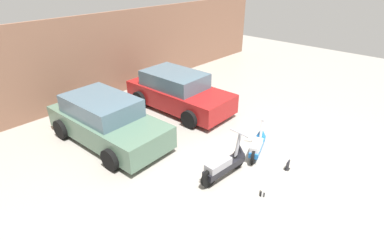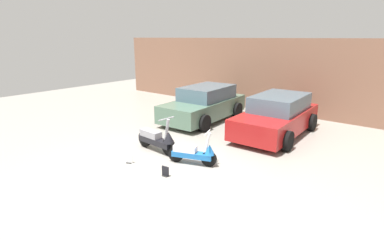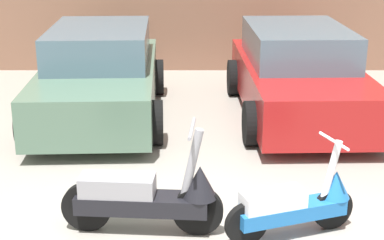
{
  "view_description": "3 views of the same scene",
  "coord_description": "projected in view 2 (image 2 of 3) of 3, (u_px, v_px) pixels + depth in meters",
  "views": [
    {
      "loc": [
        -6.25,
        -2.89,
        4.91
      ],
      "look_at": [
        -0.72,
        2.2,
        0.99
      ],
      "focal_mm": 28.0,
      "sensor_mm": 36.0,
      "label": 1
    },
    {
      "loc": [
        5.08,
        -5.28,
        3.36
      ],
      "look_at": [
        -0.81,
        2.1,
        0.72
      ],
      "focal_mm": 28.0,
      "sensor_mm": 36.0,
      "label": 2
    },
    {
      "loc": [
        -0.6,
        -4.52,
        2.94
      ],
      "look_at": [
        -0.63,
        2.18,
        0.69
      ],
      "focal_mm": 55.0,
      "sensor_mm": 36.0,
      "label": 3
    }
  ],
  "objects": [
    {
      "name": "car_rear_left",
      "position": [
        205.0,
        104.0,
        12.37
      ],
      "size": [
        2.13,
        4.18,
        1.39
      ],
      "rotation": [
        0.0,
        0.0,
        -1.53
      ],
      "color": "#51705B",
      "rests_on": "ground_plane"
    },
    {
      "name": "scooter_front_left",
      "position": [
        157.0,
        139.0,
        8.97
      ],
      "size": [
        1.62,
        0.58,
        1.13
      ],
      "rotation": [
        0.0,
        0.0,
        -0.08
      ],
      "color": "black",
      "rests_on": "ground_plane"
    },
    {
      "name": "placard_near_left_scooter",
      "position": [
        129.0,
        159.0,
        8.22
      ],
      "size": [
        0.2,
        0.17,
        0.26
      ],
      "rotation": [
        0.0,
        0.0,
        0.4
      ],
      "color": "black",
      "rests_on": "ground_plane"
    },
    {
      "name": "scooter_front_right",
      "position": [
        194.0,
        152.0,
        8.08
      ],
      "size": [
        1.32,
        0.69,
        0.96
      ],
      "rotation": [
        0.0,
        0.0,
        0.34
      ],
      "color": "black",
      "rests_on": "ground_plane"
    },
    {
      "name": "wall_back",
      "position": [
        284.0,
        77.0,
        13.2
      ],
      "size": [
        19.6,
        0.12,
        3.3
      ],
      "primitive_type": "cube",
      "color": "#845B47",
      "rests_on": "ground_plane"
    },
    {
      "name": "placard_near_right_scooter",
      "position": [
        165.0,
        172.0,
        7.45
      ],
      "size": [
        0.2,
        0.14,
        0.26
      ],
      "rotation": [
        0.0,
        0.0,
        0.11
      ],
      "color": "black",
      "rests_on": "ground_plane"
    },
    {
      "name": "car_rear_center",
      "position": [
        277.0,
        116.0,
        10.52
      ],
      "size": [
        2.08,
        4.16,
        1.4
      ],
      "rotation": [
        0.0,
        0.0,
        -1.54
      ],
      "color": "maroon",
      "rests_on": "ground_plane"
    },
    {
      "name": "ground_plane",
      "position": [
        166.0,
        168.0,
        7.93
      ],
      "size": [
        28.0,
        28.0,
        0.0
      ],
      "primitive_type": "plane",
      "color": "#9E998E"
    }
  ]
}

